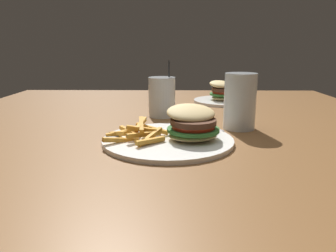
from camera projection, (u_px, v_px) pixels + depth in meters
The scene contains 6 objects.
dining_table at pixel (167, 161), 0.98m from camera, with size 1.37×1.29×0.78m.
meal_plate_near at pixel (177, 133), 0.72m from camera, with size 0.29×0.29×0.09m.
beer_glass at pixel (240, 102), 0.84m from camera, with size 0.08×0.08×0.14m.
juice_glass at pixel (162, 99), 0.99m from camera, with size 0.08×0.08×0.17m.
spoon at pixel (189, 122), 0.90m from camera, with size 0.12×0.12×0.01m.
meal_plate_far at pixel (223, 95), 1.24m from camera, with size 0.23×0.23×0.09m.
Camera 1 is at (0.02, -0.92, 0.99)m, focal length 35.00 mm.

